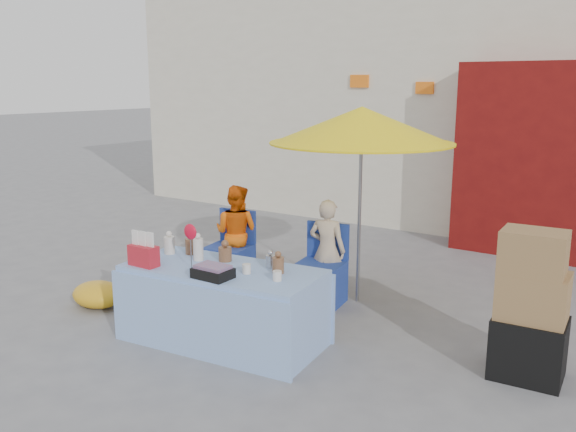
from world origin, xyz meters
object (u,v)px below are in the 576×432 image
Objects in this scene: chair_right at (320,280)px; vendor_orange at (236,233)px; chair_left at (230,262)px; umbrella at (362,126)px; box_stack at (531,311)px; vendor_beige at (327,250)px; market_table at (222,304)px.

chair_right is 1.30m from vendor_orange.
umbrella is at bearing 2.04° from chair_left.
vendor_orange is 2.04m from umbrella.
vendor_orange is 0.55× the size of umbrella.
umbrella is at bearing 157.68° from box_stack.
vendor_beige is (1.25, 0.00, -0.02)m from vendor_orange.
vendor_beige is (1.25, 0.13, 0.30)m from chair_left.
market_table is 1.71× the size of vendor_beige.
vendor_orange is (0.00, 0.13, 0.32)m from chair_left.
vendor_beige is at bearing -153.43° from umbrella.
chair_left is 0.70× the size of box_stack.
chair_right is 0.76× the size of vendor_beige.
vendor_orange is at bearing 118.48° from market_table.
chair_left is at bearing 171.64° from box_stack.
market_table is 1.51m from vendor_beige.
chair_right is 0.33m from vendor_beige.
vendor_beige reaches higher than chair_right.
box_stack is (1.94, -0.80, -1.33)m from umbrella.
market_table is 1.37m from chair_right.
umbrella is at bearing 65.93° from market_table.
vendor_orange is (-1.02, 1.48, 0.21)m from market_table.
vendor_orange is at bearing 169.49° from box_stack.
umbrella is (0.30, 0.15, 1.33)m from vendor_beige.
vendor_orange is at bearing -174.47° from umbrella.
umbrella reaches higher than chair_right.
market_table is 0.92× the size of umbrella.
box_stack reaches higher than chair_left.
vendor_beige is at bearing 163.89° from box_stack.
box_stack is at bearing -21.22° from chair_right.
chair_right is (1.25, 0.00, 0.00)m from chair_left.
umbrella reaches higher than market_table.
vendor_beige is at bearing 80.68° from chair_right.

